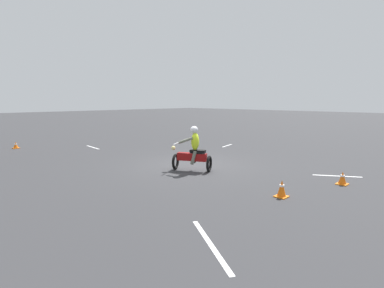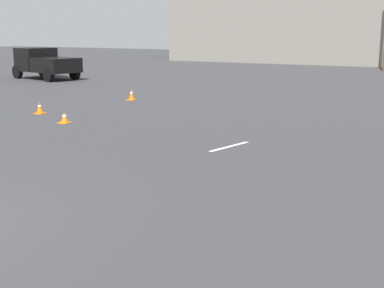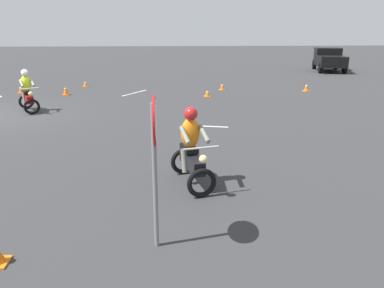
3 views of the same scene
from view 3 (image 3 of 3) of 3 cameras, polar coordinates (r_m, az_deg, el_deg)
The scene contains 13 objects.
ground_plane at distance 16.00m, azimuth -26.35°, elevation 3.96°, with size 120.00×120.00×0.00m, color #333335.
motorcycle_rider_foreground at distance 16.26m, azimuth -23.78°, elevation 7.09°, with size 1.52×1.19×1.66m.
motorcycle_rider_background at distance 7.74m, azimuth -0.07°, elevation -1.16°, with size 1.56×0.93×1.66m.
pickup_truck at distance 31.51m, azimuth 20.20°, elevation 12.05°, with size 4.46×2.81×1.73m.
stop_sign at distance 5.24m, azimuth -5.68°, elevation 0.18°, with size 0.70×0.08×2.30m.
traffic_cone_near_right at distance 20.39m, azimuth 4.62°, elevation 8.69°, with size 0.32×0.32×0.38m.
traffic_cone_mid_center at distance 18.33m, azimuth 2.35°, elevation 7.70°, with size 0.32×0.32×0.33m.
traffic_cone_mid_left at distance 21.25m, azimuth -24.62°, elevation 7.59°, with size 0.32×0.32×0.41m.
traffic_cone_far_right at distance 20.82m, azimuth 17.04°, elevation 8.24°, with size 0.32×0.32×0.43m.
traffic_cone_far_center at distance 19.80m, azimuth -18.70°, elevation 7.74°, with size 0.32×0.32×0.47m.
traffic_cone_far_left at distance 22.39m, azimuth -15.93°, elevation 8.77°, with size 0.32×0.32×0.32m.
lane_stripe_n at distance 12.69m, azimuth 2.26°, elevation 2.73°, with size 0.10×1.46×0.01m, color silver.
lane_stripe_nw at distance 19.65m, azimuth -8.75°, elevation 7.70°, with size 0.10×2.12×0.01m, color silver.
Camera 3 is at (14.45, 6.09, 3.16)m, focal length 35.00 mm.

